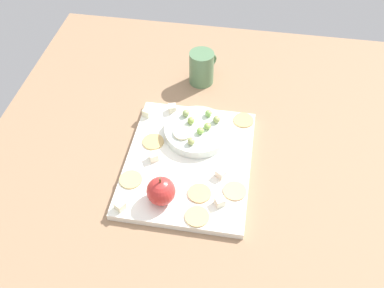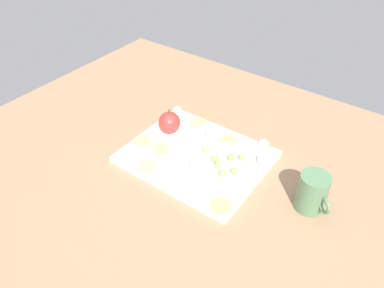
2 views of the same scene
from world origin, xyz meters
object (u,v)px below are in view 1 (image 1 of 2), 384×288
cracker_5 (235,191)px  grape_2 (186,113)px  grape_5 (208,126)px  cracker_0 (153,142)px  grape_3 (200,131)px  cheese_cube_1 (221,173)px  cheese_cube_2 (153,157)px  grape_1 (191,121)px  cheese_cube_0 (120,206)px  platter (189,162)px  cracker_1 (199,193)px  grape_4 (209,113)px  cheese_cube_3 (147,112)px  grape_0 (191,141)px  cracker_3 (197,217)px  grape_6 (217,119)px  apple_slice_0 (183,133)px  cheese_cube_5 (220,201)px  cup (202,68)px  serving_dish (198,132)px  apple_whole (161,191)px  cracker_2 (131,179)px  cheese_cube_4 (172,108)px

cracker_5 → grape_2: (20.08, 14.69, 3.07)cm
grape_2 → grape_5: grape_2 is taller
cracker_0 → grape_3: bearing=-76.3°
cheese_cube_1 → cheese_cube_2: bearing=82.0°
grape_1 → cheese_cube_0: bearing=156.7°
grape_1 → grape_3: (-3.04, -2.83, -0.09)cm
platter → cheese_cube_0: size_ratio=18.08×
cracker_1 → grape_4: (22.93, 1.18, 3.07)cm
cheese_cube_3 → grape_0: grape_0 is taller
cheese_cube_3 → cracker_3: (-29.05, -17.80, -0.82)cm
grape_2 → grape_6: size_ratio=1.00×
cheese_cube_2 → cracker_5: bearing=-107.5°
apple_slice_0 → grape_2: bearing=3.0°
grape_0 → cracker_3: bearing=-167.0°
cheese_cube_5 → cup: size_ratio=0.21×
cracker_5 → apple_slice_0: bearing=46.6°
cheese_cube_0 → apple_slice_0: (22.15, -9.89, 1.67)cm
serving_dish → cheese_cube_0: size_ratio=8.01×
cheese_cube_0 → cracker_1: bearing=-67.9°
cracker_3 → cup: cup is taller
cheese_cube_0 → cheese_cube_2: same height
grape_1 → grape_2: bearing=35.1°
cheese_cube_5 → cracker_5: bearing=-37.3°
cracker_3 → grape_5: (24.53, 1.22, 2.99)cm
cracker_3 → grape_4: bearing=3.1°
cheese_cube_0 → cheese_cube_1: (12.65, -20.58, 0.00)cm
serving_dish → cheese_cube_3: serving_dish is taller
grape_2 → cracker_1: bearing=-162.6°
grape_3 → cup: size_ratio=0.20×
cheese_cube_0 → cracker_1: size_ratio=0.38×
cheese_cube_5 → grape_1: size_ratio=1.04×
cracker_1 → cup: 41.73cm
platter → grape_5: (8.93, -3.29, 4.05)cm
cheese_cube_0 → grape_4: bearing=-27.3°
apple_whole → cracker_2: 9.70cm
cheese_cube_1 → cracker_0: cheese_cube_1 is taller
grape_2 → grape_6: bearing=-97.0°
apple_slice_0 → cracker_0: bearing=103.6°
cracker_2 → grape_3: (15.23, -13.91, 2.98)cm
cheese_cube_2 → grape_3: grape_3 is taller
cheese_cube_2 → grape_4: bearing=-37.4°
cheese_cube_3 → cracker_2: cheese_cube_3 is taller
grape_3 → apple_slice_0: 4.37cm
cheese_cube_4 → cracker_5: (-23.62, -18.96, -0.82)cm
cheese_cube_1 → cheese_cube_2: (2.31, 16.53, 0.00)cm
serving_dish → apple_whole: size_ratio=2.54×
apple_slice_0 → grape_5: bearing=-63.0°
grape_2 → grape_6: 8.09cm
cheese_cube_4 → cracker_0: bearing=167.6°
apple_whole → cheese_cube_3: (25.83, 9.35, -2.19)cm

